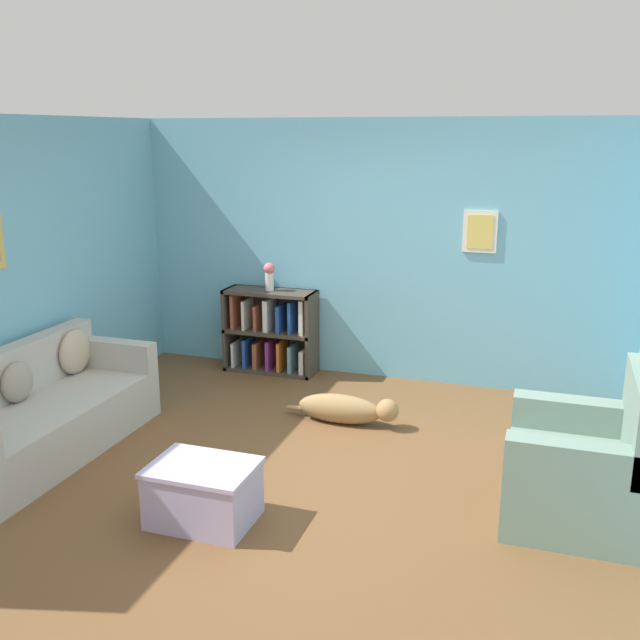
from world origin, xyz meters
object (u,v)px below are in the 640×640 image
Objects in this scene: coffee_table at (203,491)px; dog at (346,409)px; bookshelf at (272,332)px; vase at (269,275)px; couch at (38,416)px; recliner_chair at (588,468)px.

coffee_table is 0.64× the size of dog.
bookshelf reaches higher than coffee_table.
vase is at bearing 136.23° from dog.
couch is 2.51m from dog.
bookshelf reaches higher than dog.
vase reaches higher than coffee_table.
coffee_table is at bearing -76.01° from vase.
vase is (0.97, 2.43, 0.73)m from couch.
recliner_chair is 1.53× the size of coffee_table.
couch is 3.05× the size of coffee_table.
dog is (1.15, -1.13, -0.29)m from bookshelf.
bookshelf is 3.76m from recliner_chair.
couch is 1.96× the size of dog.
recliner_chair is at bearing -28.22° from dog.
vase reaches higher than recliner_chair.
vase is at bearing -119.55° from bookshelf.
recliner_chair is at bearing -34.80° from vase.
couch is at bearing -148.20° from dog.
couch is 7.04× the size of vase.
dog is (0.42, 1.84, -0.08)m from coffee_table.
coffee_table is (-2.35, -0.80, -0.15)m from recliner_chair.
bookshelf is at bearing 135.51° from dog.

